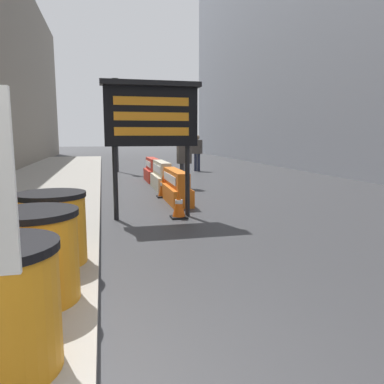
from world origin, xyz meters
TOP-DOWN VIEW (x-y plane):
  - barrel_drum_middle at (-0.58, 1.56)m, footprint 0.85×0.85m
  - barrel_drum_back at (-0.55, 2.69)m, footprint 0.85×0.85m
  - message_board at (1.09, 5.59)m, footprint 2.01×0.36m
  - jersey_barrier_orange_near at (1.94, 7.44)m, footprint 0.51×2.13m
  - jersey_barrier_cream at (1.94, 9.82)m, footprint 0.51×1.94m
  - jersey_barrier_red_striped at (1.94, 12.07)m, footprint 0.52×1.75m
  - traffic_cone_near at (1.63, 5.45)m, footprint 0.34×0.34m
  - traffic_cone_mid at (1.74, 8.22)m, footprint 0.36×0.36m
  - traffic_cone_far at (2.22, 7.94)m, footprint 0.42×0.42m
  - traffic_light_near_curb at (0.79, 16.11)m, footprint 0.28×0.44m
  - pedestrian_worker at (4.62, 15.68)m, footprint 0.54×0.48m
  - pedestrian_passerby at (2.72, 9.92)m, footprint 0.46×0.30m

SIDE VIEW (x-z plane):
  - traffic_cone_near at x=1.63m, z-range -0.01..0.60m
  - traffic_cone_mid at x=1.74m, z-range -0.01..0.63m
  - traffic_cone_far at x=2.22m, z-range -0.01..0.74m
  - jersey_barrier_orange_near at x=1.94m, z-range -0.05..0.79m
  - jersey_barrier_red_striped at x=1.94m, z-range -0.05..0.83m
  - jersey_barrier_cream at x=1.94m, z-range -0.05..0.85m
  - barrel_drum_middle at x=-0.58m, z-range 0.14..1.04m
  - barrel_drum_back at x=-0.55m, z-range 0.14..1.04m
  - pedestrian_passerby at x=2.72m, z-range 0.15..1.84m
  - pedestrian_worker at x=4.62m, z-range 0.16..1.92m
  - message_board at x=1.09m, z-range 0.71..3.52m
  - traffic_light_near_curb at x=0.79m, z-range 0.96..5.31m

